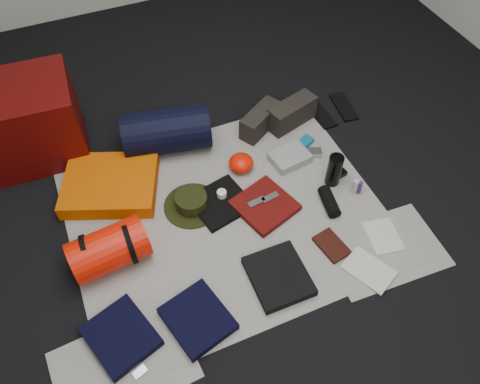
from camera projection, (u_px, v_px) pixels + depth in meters
name	position (u px, v px, depth m)	size (l,w,h in m)	color
floor	(227.00, 217.00, 2.49)	(4.50, 4.50, 0.02)	black
newspaper_mat	(227.00, 216.00, 2.48)	(1.60, 1.30, 0.01)	#B6B2A8
newspaper_sheet_front_left	(124.00, 365.00, 2.00)	(0.58, 0.40, 0.00)	#B6B2A8
newspaper_sheet_front_right	(384.00, 249.00, 2.35)	(0.58, 0.40, 0.00)	#B6B2A8
red_cabinet	(28.00, 122.00, 2.60)	(0.55, 0.46, 0.46)	#520706
sleeping_pad	(111.00, 185.00, 2.55)	(0.49, 0.40, 0.09)	#DF5802
stuff_sack	(109.00, 249.00, 2.23)	(0.21, 0.21, 0.36)	red
sack_strap_left	(88.00, 256.00, 2.20)	(0.22, 0.22, 0.03)	black
sack_strap_right	(129.00, 242.00, 2.25)	(0.22, 0.22, 0.03)	black
navy_duffel	(167.00, 131.00, 2.69)	(0.26, 0.26, 0.49)	black
boonie_brim	(192.00, 205.00, 2.51)	(0.30, 0.30, 0.01)	black
boonie_crown	(191.00, 201.00, 2.48)	(0.17, 0.17, 0.07)	black
hiking_boot_left	(260.00, 120.00, 2.82)	(0.29, 0.11, 0.15)	#28241F
hiking_boot_right	(292.00, 113.00, 2.86)	(0.31, 0.12, 0.16)	#28241F
flip_flop_left	(320.00, 114.00, 2.96)	(0.10, 0.27, 0.01)	black
flip_flop_right	(344.00, 107.00, 3.01)	(0.10, 0.26, 0.01)	black
trousers_navy_a	(121.00, 336.00, 2.05)	(0.26, 0.29, 0.05)	black
trousers_navy_b	(198.00, 319.00, 2.10)	(0.25, 0.29, 0.05)	black
trousers_charcoal	(279.00, 276.00, 2.23)	(0.26, 0.30, 0.05)	black
black_tshirt	(220.00, 203.00, 2.51)	(0.28, 0.27, 0.03)	black
red_shirt	(265.00, 205.00, 2.50)	(0.28, 0.28, 0.04)	#5A0C09
orange_stuff_sack	(241.00, 163.00, 2.65)	(0.14, 0.14, 0.09)	red
first_aid_pouch	(290.00, 157.00, 2.70)	(0.22, 0.16, 0.05)	gray
water_bottle	(334.00, 170.00, 2.54)	(0.08, 0.08, 0.20)	black
speaker	(329.00, 202.00, 2.49)	(0.07, 0.07, 0.18)	black
compact_camera	(313.00, 153.00, 2.73)	(0.09, 0.06, 0.04)	#B4B4B9
cyan_case	(305.00, 142.00, 2.79)	(0.10, 0.06, 0.03)	#0F6394
toiletry_purple	(359.00, 187.00, 2.55)	(0.03, 0.03, 0.08)	#431F65
toiletry_clear	(355.00, 187.00, 2.54)	(0.03, 0.03, 0.10)	#ABB0AB
paperback_book	(331.00, 245.00, 2.35)	(0.11, 0.17, 0.02)	black
map_booklet	(369.00, 270.00, 2.27)	(0.16, 0.23, 0.01)	beige
map_printout	(383.00, 236.00, 2.40)	(0.16, 0.20, 0.01)	beige
sunglasses	(337.00, 175.00, 2.63)	(0.11, 0.04, 0.03)	black
key_cluster	(138.00, 370.00, 1.98)	(0.06, 0.06, 0.01)	#B4B4B9
tape_roll	(222.00, 194.00, 2.51)	(0.05, 0.05, 0.04)	white
energy_bar_a	(256.00, 202.00, 2.48)	(0.10, 0.04, 0.01)	#B4B4B9
energy_bar_b	(270.00, 197.00, 2.50)	(0.10, 0.04, 0.01)	#B4B4B9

